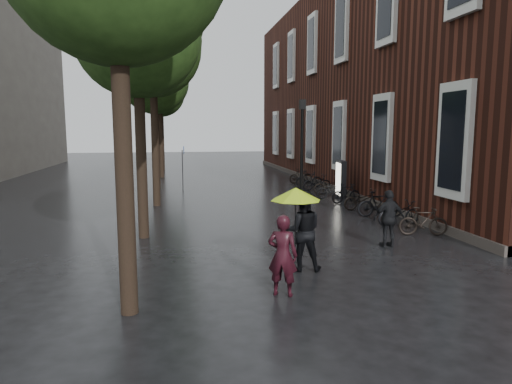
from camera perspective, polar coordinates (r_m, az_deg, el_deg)
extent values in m
plane|color=black|center=(8.65, 12.30, -15.23)|extent=(120.00, 120.00, 0.00)
cube|color=#38160F|center=(30.20, 17.02, 12.58)|extent=(10.00, 33.00, 12.00)
cube|color=silver|center=(15.44, 23.65, 5.88)|extent=(0.25, 1.60, 3.60)
cube|color=black|center=(15.38, 23.34, 5.89)|extent=(0.10, 1.20, 3.00)
cube|color=silver|center=(19.79, 15.54, 6.56)|extent=(0.25, 1.60, 3.60)
cube|color=black|center=(19.74, 15.28, 6.57)|extent=(0.10, 1.20, 3.00)
cube|color=silver|center=(24.39, 10.41, 6.92)|extent=(0.25, 1.60, 3.60)
cube|color=black|center=(24.35, 10.19, 6.93)|extent=(0.10, 1.20, 3.00)
cube|color=silver|center=(24.92, 10.75, 19.67)|extent=(0.25, 1.60, 3.60)
cube|color=black|center=(24.88, 10.52, 19.69)|extent=(0.10, 1.20, 3.00)
cube|color=silver|center=(29.12, 6.92, 7.14)|extent=(0.25, 1.60, 3.60)
cube|color=black|center=(29.09, 6.73, 7.14)|extent=(0.10, 1.20, 3.00)
cube|color=silver|center=(29.56, 7.11, 17.86)|extent=(0.25, 1.60, 3.60)
cube|color=black|center=(29.53, 6.91, 17.87)|extent=(0.10, 1.20, 3.00)
cube|color=silver|center=(33.93, 4.41, 7.28)|extent=(0.25, 1.60, 3.60)
cube|color=black|center=(33.90, 4.25, 7.28)|extent=(0.10, 1.20, 3.00)
cube|color=silver|center=(34.31, 4.51, 16.50)|extent=(0.25, 1.60, 3.60)
cube|color=black|center=(34.29, 4.35, 16.51)|extent=(0.10, 1.20, 3.00)
cube|color=silver|center=(38.79, 2.53, 7.38)|extent=(0.25, 1.60, 3.60)
cube|color=black|center=(38.76, 2.38, 7.38)|extent=(0.10, 1.20, 3.00)
cube|color=silver|center=(39.12, 2.58, 15.46)|extent=(0.25, 1.60, 3.60)
cube|color=black|center=(39.10, 2.43, 15.46)|extent=(0.10, 1.20, 3.00)
cube|color=#3F3833|center=(28.39, 7.71, 1.34)|extent=(0.40, 33.00, 0.30)
cylinder|color=black|center=(8.43, -16.09, 0.54)|extent=(0.32, 0.32, 4.68)
cylinder|color=black|center=(14.40, -14.11, 3.23)|extent=(0.32, 0.32, 4.51)
cylinder|color=black|center=(20.36, -12.48, 5.21)|extent=(0.32, 0.32, 4.95)
cylinder|color=black|center=(26.36, -12.31, 5.20)|extent=(0.32, 0.32, 4.40)
cylinder|color=black|center=(32.35, -11.79, 6.03)|extent=(0.32, 0.32, 4.79)
cylinder|color=black|center=(38.35, -11.64, 6.14)|extent=(0.32, 0.32, 4.57)
imported|color=black|center=(9.31, 3.34, -7.91)|extent=(0.72, 0.62, 1.68)
imported|color=black|center=(10.97, 5.82, -4.84)|extent=(1.05, 0.89, 1.92)
cylinder|color=black|center=(10.04, 4.93, -4.25)|extent=(0.02, 0.02, 1.41)
cone|color=#AFDE17|center=(9.92, 4.98, -0.25)|extent=(1.11, 1.11, 0.28)
cylinder|color=black|center=(9.89, 4.99, 0.79)|extent=(0.02, 0.02, 0.08)
imported|color=black|center=(13.59, 16.28, -3.22)|extent=(0.99, 0.47, 1.65)
imported|color=black|center=(15.42, 20.17, -3.46)|extent=(1.59, 0.78, 0.92)
imported|color=black|center=(16.73, 17.42, -2.55)|extent=(1.74, 0.85, 0.88)
imported|color=black|center=(18.17, 15.06, -1.46)|extent=(1.67, 0.56, 0.99)
imported|color=black|center=(19.53, 13.23, -0.92)|extent=(1.69, 0.62, 0.88)
imported|color=black|center=(21.12, 11.21, -0.17)|extent=(1.56, 0.74, 0.91)
imported|color=black|center=(22.43, 9.50, 0.28)|extent=(1.71, 0.83, 0.86)
imported|color=black|center=(23.88, 9.19, 0.80)|extent=(1.75, 0.67, 0.91)
imported|color=black|center=(25.30, 7.61, 1.20)|extent=(1.74, 0.84, 0.87)
imported|color=black|center=(26.81, 6.63, 1.64)|extent=(1.58, 0.63, 0.92)
imported|color=black|center=(28.46, 5.61, 2.00)|extent=(1.54, 0.57, 0.90)
cube|color=black|center=(22.21, 10.58, 1.49)|extent=(0.26, 1.24, 1.87)
cube|color=white|center=(22.16, 10.25, 1.62)|extent=(0.04, 1.04, 1.54)
cylinder|color=black|center=(17.67, 5.73, 3.71)|extent=(0.13, 0.13, 4.17)
cube|color=black|center=(17.65, 5.83, 10.82)|extent=(0.23, 0.23, 0.37)
sphere|color=#FFE5B2|center=(17.65, 5.83, 10.82)|extent=(0.19, 0.19, 0.19)
cylinder|color=#262628|center=(25.67, -9.17, 2.75)|extent=(0.05, 0.05, 2.20)
cylinder|color=navy|center=(25.60, -9.02, 5.21)|extent=(0.03, 0.44, 0.44)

